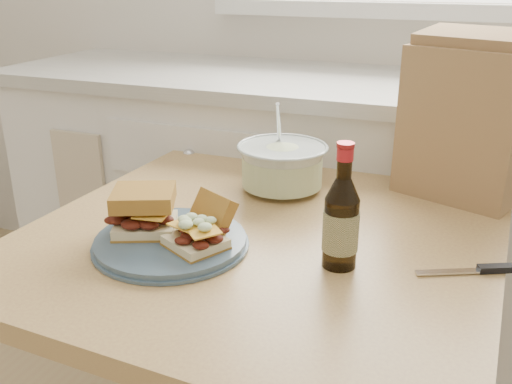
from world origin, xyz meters
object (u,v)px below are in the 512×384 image
(coleslaw_bowl, at_px, (282,168))
(beer_bottle, at_px, (341,221))
(dining_table, at_px, (262,278))
(paper_bag, at_px, (466,124))
(plate, at_px, (171,242))

(coleslaw_bowl, relative_size, beer_bottle, 0.94)
(dining_table, height_order, paper_bag, paper_bag)
(coleslaw_bowl, xyz_separation_m, paper_bag, (0.39, 0.13, 0.11))
(coleslaw_bowl, relative_size, paper_bag, 0.63)
(beer_bottle, bearing_deg, paper_bag, 76.83)
(paper_bag, bearing_deg, coleslaw_bowl, -141.89)
(dining_table, height_order, beer_bottle, beer_bottle)
(plate, height_order, beer_bottle, beer_bottle)
(beer_bottle, bearing_deg, plate, -163.31)
(dining_table, height_order, plate, plate)
(plate, xyz_separation_m, beer_bottle, (0.31, 0.04, 0.08))
(dining_table, xyz_separation_m, beer_bottle, (0.18, -0.09, 0.20))
(dining_table, bearing_deg, plate, -133.53)
(paper_bag, bearing_deg, beer_bottle, -91.58)
(plate, bearing_deg, coleslaw_bowl, 74.48)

